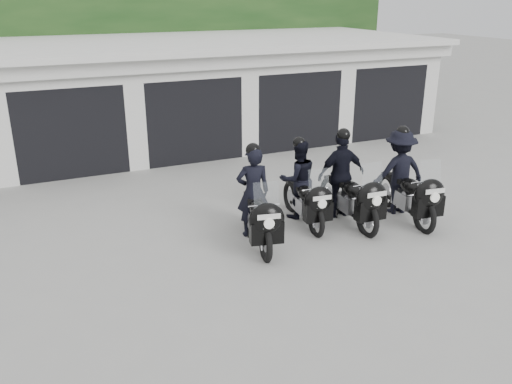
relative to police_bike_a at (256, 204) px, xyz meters
name	(u,v)px	position (x,y,z in m)	size (l,w,h in m)	color
ground	(292,243)	(0.55, -0.34, -0.73)	(80.00, 80.00, 0.00)	gray
garage_block	(168,94)	(0.55, 7.72, 0.69)	(16.40, 6.80, 2.96)	silver
background_vegetation	(140,35)	(0.93, 12.58, 2.04)	(20.00, 3.90, 5.80)	#153513
police_bike_a	(256,204)	(0.00, 0.00, 0.00)	(0.90, 2.09, 1.84)	black
police_bike_b	(301,185)	(1.22, 0.56, -0.01)	(0.84, 1.97, 1.72)	black
police_bike_c	(346,181)	(2.04, 0.24, 0.06)	(1.05, 2.16, 1.88)	black
police_bike_d	(403,178)	(3.20, -0.05, 0.07)	(1.20, 2.16, 1.88)	black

